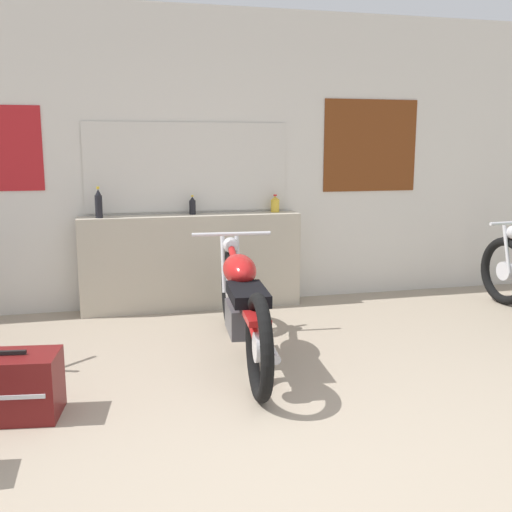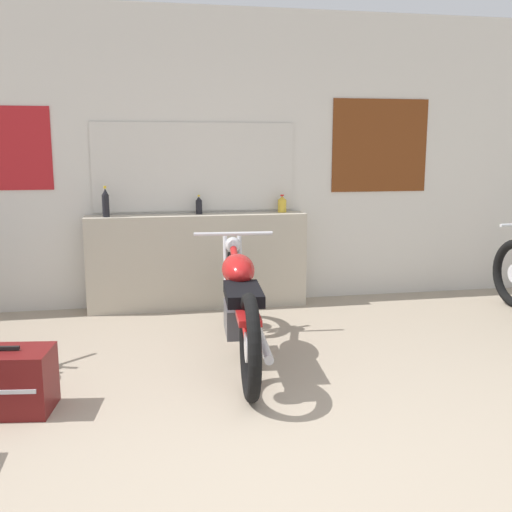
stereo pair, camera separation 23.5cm
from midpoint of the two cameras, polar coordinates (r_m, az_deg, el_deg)
name	(u,v)px [view 2 (the right image)]	position (r m, az deg, el deg)	size (l,w,h in m)	color
ground_plane	(288,492)	(2.90, 5.56, -21.50)	(24.00, 24.00, 0.00)	gray
wall_back	(203,160)	(5.80, -3.86, 9.13)	(10.00, 0.07, 2.80)	silver
sill_counter	(198,261)	(5.71, -4.37, -0.52)	(2.06, 0.28, 0.90)	#B7AD99
bottle_leftmost	(106,203)	(5.56, -12.96, 4.92)	(0.06, 0.06, 0.28)	black
bottle_left_center	(199,206)	(5.68, -4.28, 4.81)	(0.06, 0.06, 0.18)	black
bottle_center	(282,204)	(5.83, 3.65, 4.92)	(0.08, 0.08, 0.17)	gold
motorcycle_red	(240,302)	(4.34, 0.03, -4.43)	(0.64, 2.16, 0.85)	black
hard_case_darkred	(6,381)	(3.79, -21.09, -11.06)	(0.57, 0.39, 0.40)	maroon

